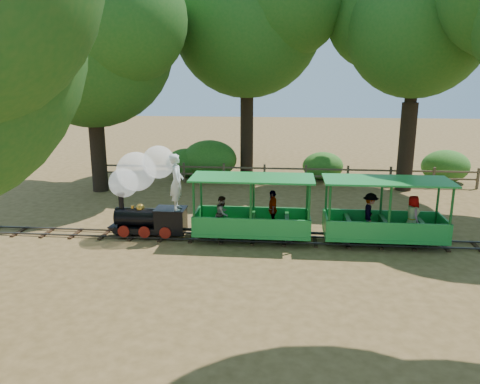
# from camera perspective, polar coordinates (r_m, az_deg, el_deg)

# --- Properties ---
(ground) EXTENTS (90.00, 90.00, 0.00)m
(ground) POSITION_cam_1_polar(r_m,az_deg,el_deg) (15.27, 5.37, -6.00)
(ground) COLOR olive
(ground) RESTS_ON ground
(track) EXTENTS (22.00, 1.00, 0.10)m
(track) POSITION_cam_1_polar(r_m,az_deg,el_deg) (15.25, 5.38, -5.76)
(track) COLOR #3F3D3A
(track) RESTS_ON ground
(locomotive) EXTENTS (2.73, 1.27, 3.10)m
(locomotive) POSITION_cam_1_polar(r_m,az_deg,el_deg) (15.49, -11.53, 0.83)
(locomotive) COLOR black
(locomotive) RESTS_ON ground
(carriage_front) EXTENTS (3.87, 1.58, 2.01)m
(carriage_front) POSITION_cam_1_polar(r_m,az_deg,el_deg) (15.04, 1.39, -2.98)
(carriage_front) COLOR #1E8D35
(carriage_front) RESTS_ON track
(carriage_rear) EXTENTS (3.87, 1.58, 2.01)m
(carriage_rear) POSITION_cam_1_polar(r_m,az_deg,el_deg) (15.33, 17.23, -3.19)
(carriage_rear) COLOR #1E8D35
(carriage_rear) RESTS_ON track
(oak_nw) EXTENTS (8.95, 7.88, 10.09)m
(oak_nw) POSITION_cam_1_polar(r_m,az_deg,el_deg) (22.19, -17.88, 17.75)
(oak_nw) COLOR #2D2116
(oak_nw) RESTS_ON ground
(oak_nc) EXTENTS (9.12, 8.02, 11.36)m
(oak_nc) POSITION_cam_1_polar(r_m,az_deg,el_deg) (24.19, 0.81, 20.92)
(oak_nc) COLOR #2D2116
(oak_nc) RESTS_ON ground
(oak_ne) EXTENTS (7.63, 6.72, 10.29)m
(oak_ne) POSITION_cam_1_polar(r_m,az_deg,el_deg) (22.72, 20.72, 19.09)
(oak_ne) COLOR #2D2116
(oak_ne) RESTS_ON ground
(fence) EXTENTS (18.10, 0.10, 1.00)m
(fence) POSITION_cam_1_polar(r_m,az_deg,el_deg) (22.82, 5.52, 2.31)
(fence) COLOR brown
(fence) RESTS_ON ground
(shrub_west) EXTENTS (2.16, 1.66, 1.50)m
(shrub_west) POSITION_cam_1_polar(r_m,az_deg,el_deg) (24.60, -6.54, 3.55)
(shrub_west) COLOR #2D6B1E
(shrub_west) RESTS_ON ground
(shrub_mid_w) EXTENTS (2.82, 2.17, 1.95)m
(shrub_mid_w) POSITION_cam_1_polar(r_m,az_deg,el_deg) (24.33, -3.72, 4.04)
(shrub_mid_w) COLOR #2D6B1E
(shrub_mid_w) RESTS_ON ground
(shrub_mid_e) EXTENTS (2.06, 1.58, 1.42)m
(shrub_mid_e) POSITION_cam_1_polar(r_m,az_deg,el_deg) (24.15, 10.06, 3.13)
(shrub_mid_e) COLOR #2D6B1E
(shrub_mid_e) RESTS_ON ground
(shrub_east) EXTENTS (2.34, 1.80, 1.62)m
(shrub_east) POSITION_cam_1_polar(r_m,az_deg,el_deg) (25.33, 23.76, 2.88)
(shrub_east) COLOR #2D6B1E
(shrub_east) RESTS_ON ground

